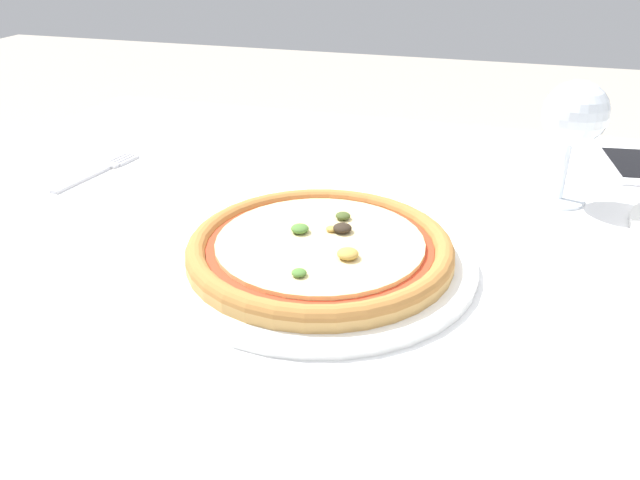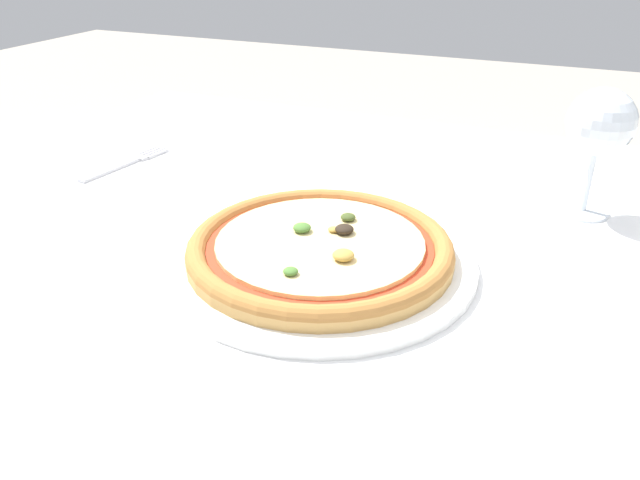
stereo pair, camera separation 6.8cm
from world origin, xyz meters
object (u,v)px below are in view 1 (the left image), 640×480
object	(u,v)px
dining_table	(435,301)
fork	(98,171)
wine_glass_far_left	(575,117)
pizza_plate	(320,251)
cell_phone	(632,166)

from	to	relation	value
dining_table	fork	distance (m)	0.54
dining_table	wine_glass_far_left	bearing A→B (deg)	50.77
dining_table	fork	world-z (taller)	fork
pizza_plate	wine_glass_far_left	xyz separation A→B (m)	(0.26, 0.26, 0.10)
pizza_plate	fork	distance (m)	0.44
fork	cell_phone	distance (m)	0.81
cell_phone	fork	bearing A→B (deg)	-162.19
dining_table	fork	size ratio (longest dim) A/B	8.79
cell_phone	wine_glass_far_left	bearing A→B (deg)	-124.89
fork	cell_phone	world-z (taller)	cell_phone
pizza_plate	fork	world-z (taller)	pizza_plate
fork	pizza_plate	bearing A→B (deg)	-23.14
dining_table	cell_phone	world-z (taller)	cell_phone
fork	wine_glass_far_left	world-z (taller)	wine_glass_far_left
pizza_plate	wine_glass_far_left	size ratio (longest dim) A/B	2.11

